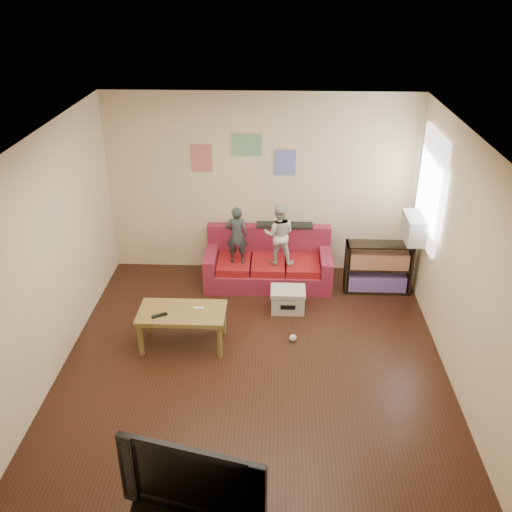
{
  "coord_description": "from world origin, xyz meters",
  "views": [
    {
      "loc": [
        0.25,
        -5.39,
        4.21
      ],
      "look_at": [
        0.0,
        0.8,
        1.05
      ],
      "focal_mm": 40.0,
      "sensor_mm": 36.0,
      "label": 1
    }
  ],
  "objects_px": {
    "sofa": "(268,264)",
    "child_b": "(279,234)",
    "child_a": "(237,235)",
    "television": "(197,471)",
    "coffee_table": "(182,316)",
    "bookshelf": "(378,270)",
    "file_box": "(288,300)"
  },
  "relations": [
    {
      "from": "child_a",
      "to": "television",
      "type": "height_order",
      "value": "child_a"
    },
    {
      "from": "child_a",
      "to": "child_b",
      "type": "distance_m",
      "value": 0.6
    },
    {
      "from": "television",
      "to": "sofa",
      "type": "bearing_deg",
      "value": 97.97
    },
    {
      "from": "coffee_table",
      "to": "bookshelf",
      "type": "xyz_separation_m",
      "value": [
        2.59,
        1.42,
        -0.07
      ]
    },
    {
      "from": "bookshelf",
      "to": "file_box",
      "type": "bearing_deg",
      "value": -155.42
    },
    {
      "from": "sofa",
      "to": "coffee_table",
      "type": "distance_m",
      "value": 1.94
    },
    {
      "from": "coffee_table",
      "to": "bookshelf",
      "type": "height_order",
      "value": "bookshelf"
    },
    {
      "from": "coffee_table",
      "to": "child_a",
      "type": "bearing_deg",
      "value": 69.07
    },
    {
      "from": "child_b",
      "to": "coffee_table",
      "type": "xyz_separation_m",
      "value": [
        -1.17,
        -1.48,
        -0.43
      ]
    },
    {
      "from": "sofa",
      "to": "child_b",
      "type": "height_order",
      "value": "child_b"
    },
    {
      "from": "file_box",
      "to": "television",
      "type": "distance_m",
      "value": 3.62
    },
    {
      "from": "child_a",
      "to": "child_b",
      "type": "bearing_deg",
      "value": 179.44
    },
    {
      "from": "child_b",
      "to": "coffee_table",
      "type": "height_order",
      "value": "child_b"
    },
    {
      "from": "sofa",
      "to": "file_box",
      "type": "distance_m",
      "value": 0.87
    },
    {
      "from": "television",
      "to": "child_b",
      "type": "bearing_deg",
      "value": 95.72
    },
    {
      "from": "child_b",
      "to": "bookshelf",
      "type": "bearing_deg",
      "value": -178.38
    },
    {
      "from": "coffee_table",
      "to": "television",
      "type": "height_order",
      "value": "television"
    },
    {
      "from": "coffee_table",
      "to": "file_box",
      "type": "relative_size",
      "value": 2.26
    },
    {
      "from": "bookshelf",
      "to": "sofa",
      "type": "bearing_deg",
      "value": 171.85
    },
    {
      "from": "child_a",
      "to": "television",
      "type": "relative_size",
      "value": 0.73
    },
    {
      "from": "sofa",
      "to": "child_a",
      "type": "bearing_deg",
      "value": -160.2
    },
    {
      "from": "sofa",
      "to": "child_b",
      "type": "relative_size",
      "value": 2.03
    },
    {
      "from": "file_box",
      "to": "television",
      "type": "xyz_separation_m",
      "value": [
        -0.74,
        -3.5,
        0.57
      ]
    },
    {
      "from": "child_a",
      "to": "bookshelf",
      "type": "xyz_separation_m",
      "value": [
        2.02,
        -0.06,
        -0.48
      ]
    },
    {
      "from": "bookshelf",
      "to": "child_a",
      "type": "bearing_deg",
      "value": 178.25
    },
    {
      "from": "child_a",
      "to": "child_b",
      "type": "xyz_separation_m",
      "value": [
        0.6,
        -0.0,
        0.02
      ]
    },
    {
      "from": "child_b",
      "to": "television",
      "type": "height_order",
      "value": "child_b"
    },
    {
      "from": "file_box",
      "to": "sofa",
      "type": "bearing_deg",
      "value": 109.06
    },
    {
      "from": "child_a",
      "to": "television",
      "type": "distance_m",
      "value": 4.15
    },
    {
      "from": "sofa",
      "to": "child_b",
      "type": "xyz_separation_m",
      "value": [
        0.15,
        -0.16,
        0.57
      ]
    },
    {
      "from": "child_a",
      "to": "coffee_table",
      "type": "xyz_separation_m",
      "value": [
        -0.57,
        -1.48,
        -0.4
      ]
    },
    {
      "from": "coffee_table",
      "to": "television",
      "type": "relative_size",
      "value": 0.9
    }
  ]
}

